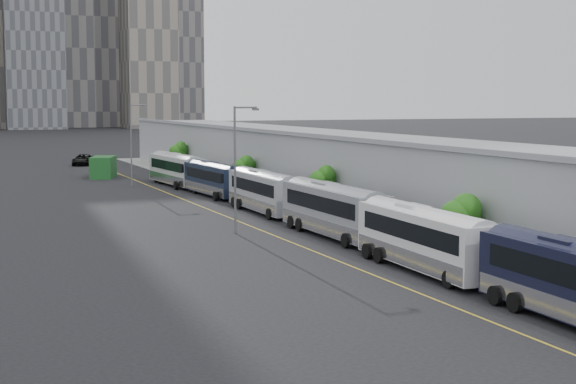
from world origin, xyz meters
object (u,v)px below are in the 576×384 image
bus_5 (214,182)px  bus_6 (176,172)px  bus_3 (334,215)px  street_lamp_near (237,161)px  bus_2 (425,244)px  suv (83,160)px  bus_4 (264,195)px  shipping_container (103,167)px  street_lamp_far (133,140)px

bus_5 → bus_6: bearing=90.3°
bus_3 → street_lamp_near: (-6.20, 4.35, 3.92)m
bus_2 → suv: size_ratio=2.13×
bus_3 → street_lamp_near: bearing=144.3°
bus_2 → suv: (-5.49, 95.19, -0.77)m
bus_3 → bus_4: bearing=89.0°
bus_4 → street_lamp_near: 13.28m
bus_4 → bus_5: size_ratio=1.04×
bus_3 → suv: size_ratio=2.19×
bus_4 → suv: bearing=95.7°
bus_2 → shipping_container: bus_2 is taller
bus_3 → street_lamp_near: 8.53m
suv → bus_2: bearing=-69.7°
bus_4 → suv: 65.90m
street_lamp_near → shipping_container: size_ratio=1.70×
shipping_container → bus_3: bearing=-63.8°
bus_2 → bus_4: 29.59m
bus_3 → bus_6: 43.18m
bus_2 → street_lamp_far: street_lamp_far is taller
bus_3 → bus_4: 15.34m
bus_5 → bus_6: size_ratio=0.94×
shipping_container → suv: 23.57m
bus_2 → bus_4: size_ratio=1.02×
street_lamp_far → street_lamp_near: bearing=-90.3°
bus_4 → street_lamp_far: size_ratio=1.33×
bus_6 → shipping_container: bus_6 is taller
bus_4 → bus_2: bearing=-91.0°
bus_5 → shipping_container: bus_5 is taller
shipping_container → suv: (1.02, 23.54, -0.54)m
street_lamp_near → shipping_container: street_lamp_near is taller
bus_4 → street_lamp_near: bearing=-119.5°
street_lamp_near → suv: size_ratio=1.57×
bus_2 → street_lamp_far: bearing=97.0°
bus_3 → shipping_container: (-7.07, 57.41, -0.28)m
bus_6 → street_lamp_far: bearing=171.3°
bus_6 → bus_2: bearing=-93.7°
bus_6 → suv: size_ratio=2.13×
bus_2 → street_lamp_near: 19.84m
bus_2 → street_lamp_near: bearing=108.5°
bus_2 → bus_6: size_ratio=1.00×
bus_5 → street_lamp_near: size_ratio=1.27×
bus_2 → bus_4: (0.67, 29.58, -0.03)m
bus_4 → bus_6: (-0.97, 27.83, 0.02)m
bus_6 → street_lamp_far: street_lamp_far is taller
bus_5 → suv: size_ratio=2.00×
bus_3 → shipping_container: size_ratio=2.37×
suv → bus_4: bearing=-67.6°
street_lamp_far → suv: bearing=90.1°
bus_2 → street_lamp_far: (-5.44, 57.84, 3.96)m
bus_2 → street_lamp_near: (-5.64, 18.60, 3.97)m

